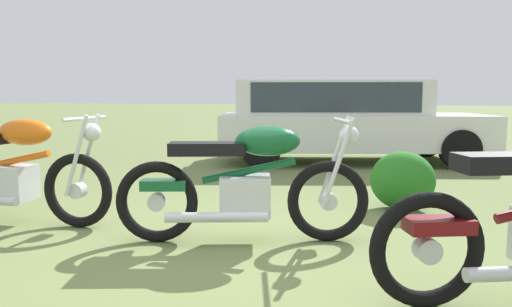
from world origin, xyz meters
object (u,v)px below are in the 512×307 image
Objects in this scene: car_white at (341,115)px; shrub_low at (402,181)px; motorcycle_orange at (11,171)px; motorcycle_green at (246,183)px.

car_white is 3.73m from shrub_low.
car_white is at bearing 61.48° from motorcycle_orange.
motorcycle_green reaches higher than shrub_low.
shrub_low is (3.39, 1.75, -0.19)m from motorcycle_orange.
car_white is at bearing 70.83° from motorcycle_green.
car_white is (2.17, 5.23, 0.35)m from motorcycle_orange.
motorcycle_orange is 0.42× the size of car_white.
motorcycle_green is 0.40× the size of car_white.
motorcycle_orange is 5.68m from car_white.
motorcycle_green is 5.09m from car_white.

